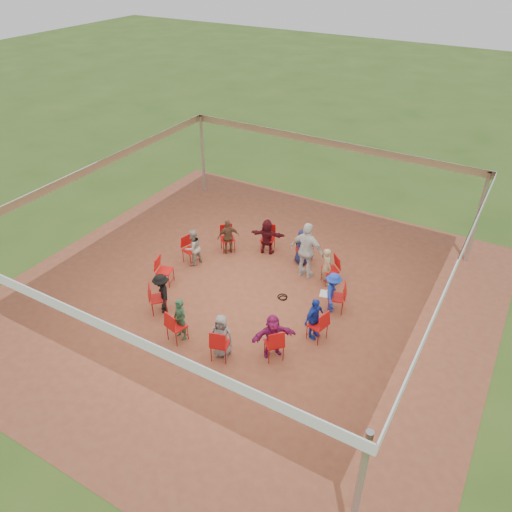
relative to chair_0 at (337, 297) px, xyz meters
The scene contains 29 objects.
ground 2.53m from the chair_0, 164.17° to the right, with size 80.00×80.00×0.00m, color #314F18.
dirt_patch 2.53m from the chair_0, 164.17° to the right, with size 13.00×13.00×0.00m, color brown.
tent 3.14m from the chair_0, 164.17° to the right, with size 10.33×10.33×3.00m.
chair_0 is the anchor object (origin of this frame).
chair_1 1.29m from the chair_0, 120.83° to the left, with size 0.42×0.44×0.90m, color red, non-canonical shape.
chair_2 2.49m from the chair_0, 135.83° to the left, with size 0.42×0.44×0.90m, color red, non-canonical shape.
chair_3 3.52m from the chair_0, 150.83° to the left, with size 0.42×0.44×0.90m, color red, non-canonical shape.
chair_4 4.31m from the chair_0, 165.83° to the left, with size 0.42×0.44×0.90m, color red, non-canonical shape.
chair_5 4.81m from the chair_0, behind, with size 0.42×0.44×0.90m, color red, non-canonical shape.
chair_6 4.98m from the chair_0, 164.17° to the right, with size 0.42×0.44×0.90m, color red, non-canonical shape.
chair_7 4.81m from the chair_0, 149.17° to the right, with size 0.42×0.44×0.90m, color red, non-canonical shape.
chair_8 4.31m from the chair_0, 134.17° to the right, with size 0.42×0.44×0.90m, color red, non-canonical shape.
chair_9 3.52m from the chair_0, 119.17° to the right, with size 0.42×0.44×0.90m, color red, non-canonical shape.
chair_10 2.49m from the chair_0, 104.17° to the right, with size 0.42×0.44×0.90m, color red, non-canonical shape.
chair_11 1.29m from the chair_0, 89.17° to the right, with size 0.42×0.44×0.90m, color red, non-canonical shape.
person_seated_0 0.19m from the chair_0, 164.17° to the right, with size 0.76×0.38×1.18m, color #1C3AB1.
person_seated_1 1.27m from the chair_0, 126.10° to the left, with size 0.43×0.28×1.18m, color tan.
person_seated_2 2.44m from the chair_0, 138.28° to the left, with size 0.58×0.32×1.18m, color #161A40.
person_seated_3 3.44m from the chair_0, 152.25° to the left, with size 1.10×0.41×1.18m, color #470F16.
person_seated_4 4.21m from the chair_0, 166.65° to the left, with size 0.69×0.36×1.18m, color brown.
person_seated_5 4.69m from the chair_0, behind, with size 0.58×0.33×1.18m, color #A7A494.
person_seated_6 4.69m from the chair_0, 149.55° to the right, with size 0.76×0.38×1.18m, color black.
person_seated_7 4.21m from the chair_0, 134.99° to the right, with size 0.43×0.28×1.18m, color #254B30.
person_seated_8 3.44m from the chair_0, 120.59° to the right, with size 0.58×0.32×1.18m, color slate.
person_seated_9 2.44m from the chair_0, 106.62° to the right, with size 1.10×0.41×1.18m, color #8A1959.
person_seated_10 1.27m from the chair_0, 94.44° to the right, with size 0.69×0.36×1.18m, color #1C3AB1.
standing_person 1.81m from the chair_0, 143.32° to the left, with size 1.05×0.54×1.79m, color silver.
cable_coil 1.58m from the chair_0, behind, with size 0.38×0.38×0.03m.
laptop 0.30m from the chair_0, 164.17° to the right, with size 0.35×0.39×0.23m.
Camera 1 is at (5.84, -9.56, 8.78)m, focal length 35.00 mm.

